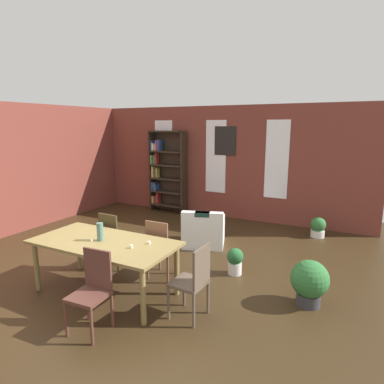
{
  "coord_description": "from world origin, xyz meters",
  "views": [
    {
      "loc": [
        3.28,
        -3.55,
        2.36
      ],
      "look_at": [
        0.5,
        1.9,
        1.11
      ],
      "focal_mm": 30.62,
      "sensor_mm": 36.0,
      "label": 1
    }
  ],
  "objects_px": {
    "dining_chair_far_right": "(161,247)",
    "potted_plant_corner": "(318,227)",
    "armchair_white": "(204,231)",
    "potted_plant_window": "(309,281)",
    "bookshelf_tall": "(166,171)",
    "potted_plant_by_shelf": "(235,260)",
    "dining_chair_far_left": "(113,238)",
    "dining_chair_near_right": "(92,288)",
    "dining_table": "(104,246)",
    "dining_chair_head_right": "(194,280)",
    "vase_on_table": "(100,232)"
  },
  "relations": [
    {
      "from": "dining_chair_far_right",
      "to": "potted_plant_corner",
      "type": "distance_m",
      "value": 3.75
    },
    {
      "from": "armchair_white",
      "to": "potted_plant_window",
      "type": "relative_size",
      "value": 1.63
    },
    {
      "from": "bookshelf_tall",
      "to": "potted_plant_by_shelf",
      "type": "xyz_separation_m",
      "value": [
        3.08,
        -2.91,
        -0.9
      ]
    },
    {
      "from": "dining_chair_far_left",
      "to": "dining_chair_near_right",
      "type": "height_order",
      "value": "same"
    },
    {
      "from": "potted_plant_window",
      "to": "armchair_white",
      "type": "bearing_deg",
      "value": 147.34
    },
    {
      "from": "dining_table",
      "to": "dining_chair_head_right",
      "type": "bearing_deg",
      "value": -0.2
    },
    {
      "from": "dining_chair_near_right",
      "to": "potted_plant_corner",
      "type": "height_order",
      "value": "dining_chair_near_right"
    },
    {
      "from": "dining_chair_head_right",
      "to": "dining_chair_far_right",
      "type": "height_order",
      "value": "same"
    },
    {
      "from": "dining_chair_far_left",
      "to": "potted_plant_window",
      "type": "distance_m",
      "value": 3.12
    },
    {
      "from": "dining_chair_far_right",
      "to": "potted_plant_corner",
      "type": "height_order",
      "value": "dining_chair_far_right"
    },
    {
      "from": "dining_chair_far_left",
      "to": "potted_plant_window",
      "type": "height_order",
      "value": "dining_chair_far_left"
    },
    {
      "from": "dining_table",
      "to": "dining_chair_head_right",
      "type": "height_order",
      "value": "dining_chair_head_right"
    },
    {
      "from": "dining_chair_far_right",
      "to": "bookshelf_tall",
      "type": "bearing_deg",
      "value": 120.39
    },
    {
      "from": "vase_on_table",
      "to": "dining_chair_near_right",
      "type": "relative_size",
      "value": 0.27
    },
    {
      "from": "dining_chair_head_right",
      "to": "dining_chair_near_right",
      "type": "bearing_deg",
      "value": -142.48
    },
    {
      "from": "dining_chair_head_right",
      "to": "potted_plant_by_shelf",
      "type": "bearing_deg",
      "value": 88.3
    },
    {
      "from": "dining_chair_far_left",
      "to": "dining_chair_head_right",
      "type": "bearing_deg",
      "value": -21.44
    },
    {
      "from": "bookshelf_tall",
      "to": "potted_plant_corner",
      "type": "height_order",
      "value": "bookshelf_tall"
    },
    {
      "from": "dining_chair_far_right",
      "to": "potted_plant_corner",
      "type": "xyz_separation_m",
      "value": [
        1.96,
        3.18,
        -0.29
      ]
    },
    {
      "from": "vase_on_table",
      "to": "dining_chair_far_left",
      "type": "xyz_separation_m",
      "value": [
        -0.4,
        0.73,
        -0.39
      ]
    },
    {
      "from": "dining_table",
      "to": "dining_chair_far_left",
      "type": "height_order",
      "value": "dining_chair_far_left"
    },
    {
      "from": "dining_chair_head_right",
      "to": "bookshelf_tall",
      "type": "distance_m",
      "value": 5.31
    },
    {
      "from": "dining_chair_far_left",
      "to": "armchair_white",
      "type": "bearing_deg",
      "value": 61.15
    },
    {
      "from": "dining_table",
      "to": "vase_on_table",
      "type": "relative_size",
      "value": 8.05
    },
    {
      "from": "dining_chair_head_right",
      "to": "dining_chair_far_right",
      "type": "distance_m",
      "value": 1.19
    },
    {
      "from": "dining_table",
      "to": "potted_plant_window",
      "type": "relative_size",
      "value": 3.32
    },
    {
      "from": "vase_on_table",
      "to": "potted_plant_by_shelf",
      "type": "xyz_separation_m",
      "value": [
        1.51,
        1.4,
        -0.67
      ]
    },
    {
      "from": "bookshelf_tall",
      "to": "potted_plant_window",
      "type": "bearing_deg",
      "value": -38.07
    },
    {
      "from": "potted_plant_by_shelf",
      "to": "potted_plant_window",
      "type": "height_order",
      "value": "potted_plant_window"
    },
    {
      "from": "dining_chair_far_right",
      "to": "armchair_white",
      "type": "distance_m",
      "value": 1.66
    },
    {
      "from": "potted_plant_by_shelf",
      "to": "bookshelf_tall",
      "type": "bearing_deg",
      "value": 136.64
    },
    {
      "from": "dining_chair_far_right",
      "to": "vase_on_table",
      "type": "bearing_deg",
      "value": -125.95
    },
    {
      "from": "dining_chair_head_right",
      "to": "dining_table",
      "type": "bearing_deg",
      "value": 179.8
    },
    {
      "from": "dining_chair_head_right",
      "to": "dining_chair_far_left",
      "type": "relative_size",
      "value": 1.0
    },
    {
      "from": "dining_table",
      "to": "potted_plant_by_shelf",
      "type": "height_order",
      "value": "dining_table"
    },
    {
      "from": "dining_table",
      "to": "bookshelf_tall",
      "type": "height_order",
      "value": "bookshelf_tall"
    },
    {
      "from": "armchair_white",
      "to": "dining_chair_far_right",
      "type": "bearing_deg",
      "value": -88.93
    },
    {
      "from": "armchair_white",
      "to": "potted_plant_window",
      "type": "bearing_deg",
      "value": -32.66
    },
    {
      "from": "potted_plant_by_shelf",
      "to": "potted_plant_window",
      "type": "xyz_separation_m",
      "value": [
        1.19,
        -0.44,
        0.11
      ]
    },
    {
      "from": "dining_chair_far_left",
      "to": "bookshelf_tall",
      "type": "distance_m",
      "value": 3.81
    },
    {
      "from": "dining_chair_far_left",
      "to": "potted_plant_by_shelf",
      "type": "bearing_deg",
      "value": 19.17
    },
    {
      "from": "dining_chair_far_right",
      "to": "dining_table",
      "type": "bearing_deg",
      "value": -122.56
    },
    {
      "from": "armchair_white",
      "to": "bookshelf_tall",
      "type": "bearing_deg",
      "value": 136.92
    },
    {
      "from": "bookshelf_tall",
      "to": "armchair_white",
      "type": "xyz_separation_m",
      "value": [
        2.06,
        -1.93,
        -0.85
      ]
    },
    {
      "from": "dining_chair_far_left",
      "to": "bookshelf_tall",
      "type": "height_order",
      "value": "bookshelf_tall"
    },
    {
      "from": "vase_on_table",
      "to": "dining_chair_near_right",
      "type": "distance_m",
      "value": 0.98
    },
    {
      "from": "potted_plant_by_shelf",
      "to": "vase_on_table",
      "type": "bearing_deg",
      "value": -137.25
    },
    {
      "from": "dining_table",
      "to": "bookshelf_tall",
      "type": "relative_size",
      "value": 0.93
    },
    {
      "from": "bookshelf_tall",
      "to": "armchair_white",
      "type": "height_order",
      "value": "bookshelf_tall"
    },
    {
      "from": "dining_chair_far_left",
      "to": "dining_chair_far_right",
      "type": "height_order",
      "value": "same"
    }
  ]
}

